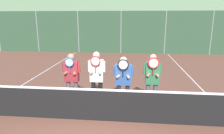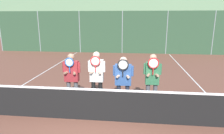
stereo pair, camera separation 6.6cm
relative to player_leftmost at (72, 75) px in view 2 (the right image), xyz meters
The scene contains 15 objects.
ground_plane 1.70m from the player_leftmost, 42.54° to the right, with size 120.00×120.00×0.00m, color brown.
hill_distant 58.62m from the player_leftmost, 89.02° to the left, with size 138.67×77.04×26.96m.
clubhouse_building 18.00m from the player_leftmost, 85.31° to the left, with size 15.85×5.50×3.29m.
fence_back 10.31m from the player_leftmost, 84.44° to the left, with size 21.05×0.06×3.35m.
tennis_net 1.46m from the player_leftmost, 42.54° to the right, with size 10.12×0.09×1.05m.
court_line_left_sideline 3.61m from the player_leftmost, 142.97° to the left, with size 0.05×16.00×0.01m, color white.
court_line_right_sideline 5.30m from the player_leftmost, 23.66° to the left, with size 0.05×16.00×0.01m, color white.
player_leftmost is the anchor object (origin of this frame).
player_center_left 0.82m from the player_leftmost, ahead, with size 0.54×0.34×1.81m.
player_center_right 1.66m from the player_leftmost, ahead, with size 0.63×0.34×1.68m.
player_rightmost 2.53m from the player_leftmost, ahead, with size 0.54×0.34×1.78m.
car_far_left 14.25m from the player_leftmost, 115.22° to the left, with size 4.30×2.03×1.67m.
car_left_of_center 13.25m from the player_leftmost, 94.46° to the left, with size 4.67×2.07×1.83m.
car_center 13.53m from the player_leftmost, 73.20° to the left, with size 4.11×1.95×1.75m.
car_right_of_center 15.98m from the player_leftmost, 56.44° to the left, with size 4.63×1.95×1.72m.
Camera 2 is at (0.96, -5.03, 2.82)m, focal length 32.00 mm.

